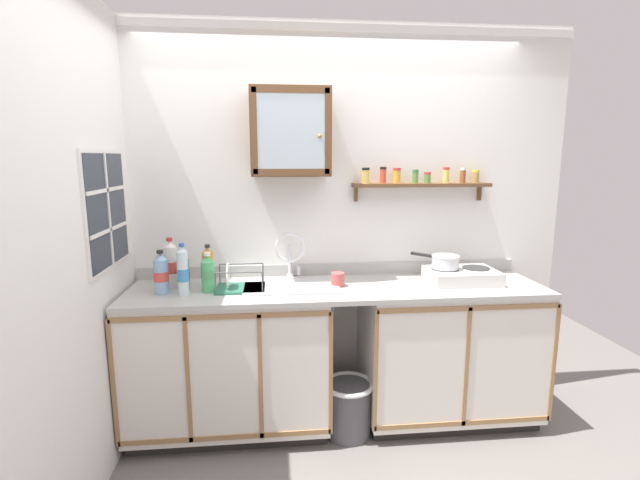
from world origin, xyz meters
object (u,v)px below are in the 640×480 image
Objects in this scene: saucepan at (445,261)px; bottle_detergent_teal_0 at (185,273)px; hot_plate_stove at (462,276)px; trash_bin at (348,407)px; dish_rack at (238,285)px; bottle_soda_green_4 at (208,274)px; wall_cabinet at (290,133)px; mug at (338,279)px; bottle_water_clear_1 at (183,272)px; bottle_water_blue_2 at (161,274)px; sink at (291,288)px; bottle_juice_amber_5 at (208,267)px; bottle_opaque_white_3 at (171,264)px.

saucepan is 1.15× the size of bottle_detergent_teal_0.
hot_plate_stove is 1.24× the size of trash_bin.
trash_bin is at bearing -11.26° from dish_rack.
bottle_detergent_teal_0 is 0.17m from bottle_soda_green_4.
bottle_soda_green_4 is 1.22m from trash_bin.
mug is at bearing -28.78° from wall_cabinet.
bottle_water_clear_1 is at bearing -82.79° from bottle_detergent_teal_0.
hot_plate_stove is at bearing 3.62° from bottle_water_clear_1.
bottle_soda_green_4 is at bearing 1.82° from bottle_water_blue_2.
saucepan is at bearing -0.11° from sink.
bottle_juice_amber_5 is 2.25× the size of mug.
mug is at bearing -177.26° from saucepan.
dish_rack is at bearing -171.83° from sink.
bottle_soda_green_4 is 1.01m from wall_cabinet.
sink is 0.54m from bottle_juice_amber_5.
hot_plate_stove is at bearing -0.53° from bottle_detergent_teal_0.
bottle_detergent_teal_0 is 0.15m from bottle_juice_amber_5.
bottle_opaque_white_3 is 2.57× the size of mug.
saucepan is at bearing -2.08° from bottle_opaque_white_3.
wall_cabinet reaches higher than bottle_water_clear_1.
sink is 1.89× the size of bottle_opaque_white_3.
bottle_juice_amber_5 is 0.99m from wall_cabinet.
dish_rack is (0.19, -0.07, -0.10)m from bottle_juice_amber_5.
wall_cabinet is at bearing 10.64° from bottle_juice_amber_5.
dish_rack is (-1.33, -0.05, -0.11)m from saucepan.
bottle_water_blue_2 is 2.19× the size of mug.
trash_bin is (0.99, -0.04, -0.90)m from bottle_water_clear_1.
trash_bin is at bearing -9.59° from bottle_detergent_teal_0.
bottle_juice_amber_5 is 1.25m from trash_bin.
bottle_detergent_teal_0 is at bearing 178.60° from mug.
bottle_juice_amber_5 is 0.82m from mug.
bottle_water_clear_1 is at bearing -158.01° from wall_cabinet.
bottle_soda_green_4 reaches higher than saucepan.
hot_plate_stove is 0.82× the size of wall_cabinet.
sink is 1.99× the size of dish_rack.
sink reaches higher than trash_bin.
bottle_soda_green_4 is 0.89× the size of bottle_juice_amber_5.
hot_plate_stove is at bearing 0.49° from mug.
bottle_water_blue_2 is (-0.12, -0.08, 0.02)m from bottle_detergent_teal_0.
trash_bin is at bearing -2.44° from bottle_water_clear_1.
sink is 4.87× the size of mug.
dish_rack is at bearing -6.09° from bottle_detergent_teal_0.
hot_plate_stove is 1.86× the size of bottle_detergent_teal_0.
dish_rack is 1.04m from trash_bin.
wall_cabinet is (0.67, 0.13, 0.85)m from bottle_detergent_teal_0.
wall_cabinet reaches higher than bottle_juice_amber_5.
wall_cabinet is at bearing 21.45° from bottle_soda_green_4.
sink is at bearing 179.89° from saucepan.
wall_cabinet is (-0.29, 0.16, 0.91)m from mug.
bottle_juice_amber_5 is 0.51× the size of wall_cabinet.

